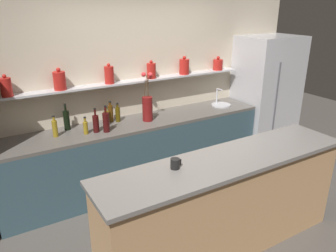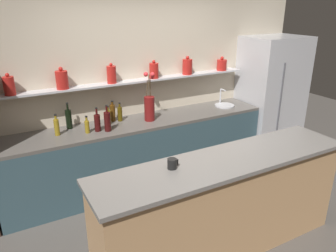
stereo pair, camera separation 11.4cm
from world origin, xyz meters
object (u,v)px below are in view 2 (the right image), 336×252
at_px(bottle_wine_3, 107,121).
at_px(bottle_spirit_5, 113,112).
at_px(sink_fixture, 224,104).
at_px(bottle_oil_6, 87,126).
at_px(coffee_mug, 172,164).
at_px(bottle_wine_7, 69,119).
at_px(bottle_oil_0, 108,117).
at_px(bottle_oil_1, 120,114).
at_px(flower_vase, 149,106).
at_px(bottle_oil_4, 57,127).
at_px(refrigerator, 270,97).
at_px(bottle_wine_2, 97,122).

height_order(bottle_wine_3, bottle_spirit_5, bottle_wine_3).
distance_m(sink_fixture, bottle_oil_6, 2.11).
bearing_deg(bottle_oil_6, coffee_mug, -76.10).
xyz_separation_m(sink_fixture, bottle_wine_7, (-2.26, 0.18, 0.10)).
xyz_separation_m(bottle_oil_0, bottle_oil_1, (0.17, 0.05, 0.00)).
relative_size(flower_vase, bottle_oil_6, 3.02).
xyz_separation_m(bottle_oil_4, bottle_spirit_5, (0.74, 0.15, 0.01)).
bearing_deg(bottle_spirit_5, refrigerator, -4.90).
bearing_deg(bottle_wine_7, bottle_oil_0, -10.82).
bearing_deg(bottle_wine_7, bottle_oil_4, -138.77).
relative_size(bottle_oil_0, bottle_wine_2, 0.81).
xyz_separation_m(flower_vase, bottle_wine_2, (-0.72, -0.05, -0.09)).
bearing_deg(refrigerator, bottle_oil_6, -179.44).
bearing_deg(bottle_wine_3, bottle_oil_4, 164.37).
relative_size(bottle_wine_2, bottle_spirit_5, 1.08).
distance_m(bottle_wine_3, bottle_wine_7, 0.50).
height_order(bottle_oil_0, bottle_oil_1, bottle_oil_1).
bearing_deg(bottle_oil_0, bottle_wine_2, -139.73).
height_order(sink_fixture, bottle_wine_3, bottle_wine_3).
bearing_deg(refrigerator, sink_fixture, 176.89).
bearing_deg(bottle_oil_6, bottle_wine_7, 121.05).
height_order(bottle_oil_1, bottle_wine_7, bottle_wine_7).
xyz_separation_m(bottle_wine_3, bottle_spirit_5, (0.18, 0.31, -0.01)).
xyz_separation_m(bottle_oil_1, bottle_spirit_5, (-0.08, 0.04, 0.02)).
bearing_deg(bottle_oil_0, bottle_spirit_5, 44.36).
distance_m(bottle_oil_0, bottle_oil_6, 0.36).
bearing_deg(bottle_wine_3, bottle_oil_0, 68.75).
height_order(sink_fixture, bottle_spirit_5, bottle_spirit_5).
distance_m(bottle_oil_0, coffee_mug, 1.60).
bearing_deg(bottle_wine_7, refrigerator, -4.06).
bearing_deg(bottle_oil_6, bottle_oil_0, 26.85).
xyz_separation_m(bottle_oil_1, bottle_oil_6, (-0.50, -0.21, -0.02)).
relative_size(flower_vase, bottle_wine_7, 1.95).
height_order(bottle_oil_6, coffee_mug, bottle_oil_6).
relative_size(bottle_wine_3, bottle_wine_7, 1.00).
xyz_separation_m(refrigerator, bottle_oil_6, (-3.01, -0.03, 0.05)).
relative_size(bottle_oil_1, bottle_wine_7, 0.76).
bearing_deg(flower_vase, bottle_oil_4, 177.45).
bearing_deg(bottle_spirit_5, bottle_oil_1, -26.97).
height_order(flower_vase, coffee_mug, flower_vase).
height_order(bottle_oil_6, bottle_wine_7, bottle_wine_7).
relative_size(refrigerator, sink_fixture, 6.57).
distance_m(refrigerator, bottle_oil_6, 3.01).
bearing_deg(bottle_oil_0, bottle_oil_6, -153.15).
bearing_deg(bottle_wine_3, bottle_oil_1, 45.84).
bearing_deg(bottle_oil_6, bottle_oil_1, 22.87).
bearing_deg(bottle_oil_0, bottle_wine_7, 169.18).
distance_m(refrigerator, bottle_oil_0, 2.69).
height_order(refrigerator, sink_fixture, refrigerator).
distance_m(bottle_oil_1, bottle_spirit_5, 0.09).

